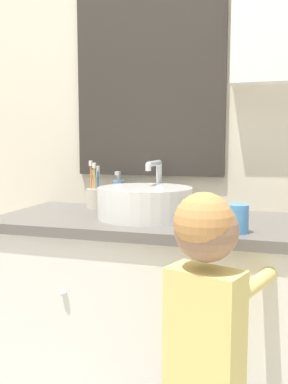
# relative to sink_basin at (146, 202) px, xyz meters

# --- Properties ---
(wall_back) EXTENTS (3.20, 0.18, 2.50)m
(wall_back) POSITION_rel_sink_basin_xyz_m (0.10, 0.29, 0.44)
(wall_back) COLOR beige
(wall_back) RESTS_ON ground_plane
(vanity_counter) EXTENTS (1.23, 0.53, 0.79)m
(vanity_counter) POSITION_rel_sink_basin_xyz_m (0.07, 0.00, -0.45)
(vanity_counter) COLOR silver
(vanity_counter) RESTS_ON ground_plane
(sink_basin) EXTENTS (0.35, 0.40, 0.20)m
(sink_basin) POSITION_rel_sink_basin_xyz_m (0.00, 0.00, 0.00)
(sink_basin) COLOR white
(sink_basin) RESTS_ON vanity_counter
(toothbrush_holder) EXTENTS (0.08, 0.08, 0.20)m
(toothbrush_holder) POSITION_rel_sink_basin_xyz_m (-0.27, 0.17, -0.01)
(toothbrush_holder) COLOR beige
(toothbrush_holder) RESTS_ON vanity_counter
(soap_dispenser) EXTENTS (0.05, 0.05, 0.15)m
(soap_dispenser) POSITION_rel_sink_basin_xyz_m (-0.18, 0.21, 0.00)
(soap_dispenser) COLOR #6B93B2
(soap_dispenser) RESTS_ON vanity_counter
(child_figure) EXTENTS (0.29, 0.41, 0.95)m
(child_figure) POSITION_rel_sink_basin_xyz_m (0.30, -0.47, -0.27)
(child_figure) COLOR slate
(child_figure) RESTS_ON ground_plane
(drinking_cup) EXTENTS (0.07, 0.07, 0.09)m
(drinking_cup) POSITION_rel_sink_basin_xyz_m (0.35, -0.17, -0.02)
(drinking_cup) COLOR #4789D1
(drinking_cup) RESTS_ON vanity_counter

